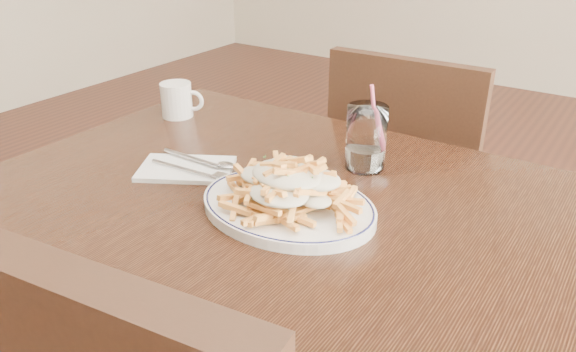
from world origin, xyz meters
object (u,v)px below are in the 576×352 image
Objects in this scene: water_glass at (366,141)px; coffee_mug at (177,100)px; chair_far at (409,184)px; fries_plate at (288,206)px; loaded_fries at (288,181)px; table at (297,233)px.

coffee_mug is at bearing 178.84° from water_glass.
water_glass is (0.06, -0.44, 0.30)m from chair_far.
loaded_fries reaches higher than fries_plate.
water_glass reaches higher than loaded_fries.
table is at bearing -88.20° from chair_far.
coffee_mug reaches higher than fries_plate.
table is 0.64m from chair_far.
water_glass is 1.70× the size of coffee_mug.
table is at bearing 106.38° from loaded_fries.
water_glass is at bearing -1.16° from coffee_mug.
table is 6.69× the size of water_glass.
chair_far is 0.72m from fries_plate.
loaded_fries is (0.00, -0.00, 0.05)m from fries_plate.
chair_far is 0.69m from coffee_mug.
table is 4.43× the size of loaded_fries.
table is 0.54m from coffee_mug.
loaded_fries is at bearing -96.68° from water_glass.
water_glass is at bearing 83.32° from loaded_fries.
chair_far is at bearing 93.04° from fries_plate.
water_glass reaches higher than chair_far.
chair_far is 0.74m from loaded_fries.
chair_far is at bearing 93.04° from loaded_fries.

